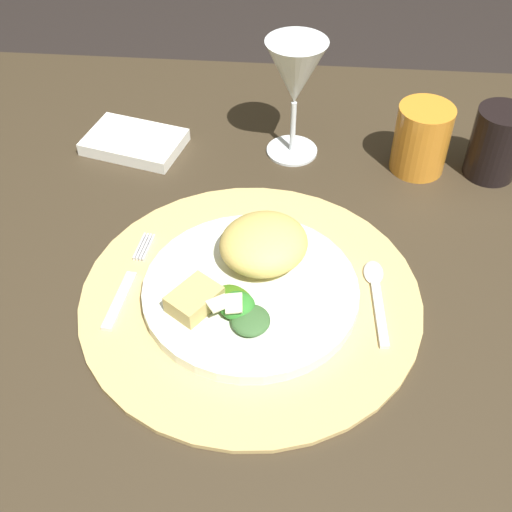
{
  "coord_description": "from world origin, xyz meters",
  "views": [
    {
      "loc": [
        -0.0,
        -0.55,
        1.31
      ],
      "look_at": [
        -0.05,
        0.0,
        0.76
      ],
      "focal_mm": 46.34,
      "sensor_mm": 36.0,
      "label": 1
    }
  ],
  "objects_px": {
    "amber_tumbler": "(423,139)",
    "dark_tumbler": "(498,143)",
    "dining_table": "(292,338)",
    "spoon": "(377,287)",
    "wine_glass": "(297,76)",
    "fork": "(129,284)",
    "dinner_plate": "(252,291)",
    "napkin": "(136,142)"
  },
  "relations": [
    {
      "from": "napkin",
      "to": "amber_tumbler",
      "type": "distance_m",
      "value": 0.41
    },
    {
      "from": "fork",
      "to": "spoon",
      "type": "xyz_separation_m",
      "value": [
        0.29,
        0.02,
        0.0
      ]
    },
    {
      "from": "dining_table",
      "to": "napkin",
      "type": "xyz_separation_m",
      "value": [
        -0.24,
        0.23,
        0.13
      ]
    },
    {
      "from": "napkin",
      "to": "dinner_plate",
      "type": "bearing_deg",
      "value": -55.08
    },
    {
      "from": "dark_tumbler",
      "to": "dinner_plate",
      "type": "bearing_deg",
      "value": -139.62
    },
    {
      "from": "dinner_plate",
      "to": "dining_table",
      "type": "bearing_deg",
      "value": 43.37
    },
    {
      "from": "wine_glass",
      "to": "amber_tumbler",
      "type": "relative_size",
      "value": 1.78
    },
    {
      "from": "napkin",
      "to": "wine_glass",
      "type": "height_order",
      "value": "wine_glass"
    },
    {
      "from": "dinner_plate",
      "to": "wine_glass",
      "type": "height_order",
      "value": "wine_glass"
    },
    {
      "from": "napkin",
      "to": "amber_tumbler",
      "type": "relative_size",
      "value": 1.42
    },
    {
      "from": "dining_table",
      "to": "dinner_plate",
      "type": "distance_m",
      "value": 0.15
    },
    {
      "from": "spoon",
      "to": "dark_tumbler",
      "type": "bearing_deg",
      "value": 55.2
    },
    {
      "from": "fork",
      "to": "dining_table",
      "type": "bearing_deg",
      "value": 12.49
    },
    {
      "from": "amber_tumbler",
      "to": "napkin",
      "type": "bearing_deg",
      "value": 178.07
    },
    {
      "from": "amber_tumbler",
      "to": "dinner_plate",
      "type": "bearing_deg",
      "value": -128.21
    },
    {
      "from": "spoon",
      "to": "amber_tumbler",
      "type": "height_order",
      "value": "amber_tumbler"
    },
    {
      "from": "dark_tumbler",
      "to": "wine_glass",
      "type": "bearing_deg",
      "value": 174.59
    },
    {
      "from": "fork",
      "to": "amber_tumbler",
      "type": "relative_size",
      "value": 1.6
    },
    {
      "from": "dark_tumbler",
      "to": "fork",
      "type": "bearing_deg",
      "value": -150.18
    },
    {
      "from": "dining_table",
      "to": "amber_tumbler",
      "type": "bearing_deg",
      "value": 53.85
    },
    {
      "from": "spoon",
      "to": "dinner_plate",
      "type": "bearing_deg",
      "value": -170.81
    },
    {
      "from": "napkin",
      "to": "spoon",
      "type": "bearing_deg",
      "value": -37.26
    },
    {
      "from": "fork",
      "to": "wine_glass",
      "type": "distance_m",
      "value": 0.35
    },
    {
      "from": "spoon",
      "to": "wine_glass",
      "type": "xyz_separation_m",
      "value": [
        -0.11,
        0.27,
        0.11
      ]
    },
    {
      "from": "fork",
      "to": "napkin",
      "type": "relative_size",
      "value": 1.13
    },
    {
      "from": "dinner_plate",
      "to": "napkin",
      "type": "xyz_separation_m",
      "value": [
        -0.2,
        0.28,
        -0.0
      ]
    },
    {
      "from": "fork",
      "to": "napkin",
      "type": "height_order",
      "value": "napkin"
    },
    {
      "from": "dinner_plate",
      "to": "wine_glass",
      "type": "distance_m",
      "value": 0.31
    },
    {
      "from": "amber_tumbler",
      "to": "dark_tumbler",
      "type": "height_order",
      "value": "dark_tumbler"
    },
    {
      "from": "wine_glass",
      "to": "fork",
      "type": "bearing_deg",
      "value": -121.84
    },
    {
      "from": "dining_table",
      "to": "fork",
      "type": "height_order",
      "value": "fork"
    },
    {
      "from": "wine_glass",
      "to": "amber_tumbler",
      "type": "height_order",
      "value": "wine_glass"
    },
    {
      "from": "dinner_plate",
      "to": "dark_tumbler",
      "type": "height_order",
      "value": "dark_tumbler"
    },
    {
      "from": "fork",
      "to": "wine_glass",
      "type": "relative_size",
      "value": 0.9
    },
    {
      "from": "fork",
      "to": "spoon",
      "type": "relative_size",
      "value": 1.17
    },
    {
      "from": "napkin",
      "to": "dining_table",
      "type": "bearing_deg",
      "value": -43.78
    },
    {
      "from": "dining_table",
      "to": "spoon",
      "type": "height_order",
      "value": "spoon"
    },
    {
      "from": "dining_table",
      "to": "amber_tumbler",
      "type": "relative_size",
      "value": 14.06
    },
    {
      "from": "napkin",
      "to": "dark_tumbler",
      "type": "xyz_separation_m",
      "value": [
        0.5,
        -0.02,
        0.04
      ]
    },
    {
      "from": "dinner_plate",
      "to": "amber_tumbler",
      "type": "relative_size",
      "value": 2.54
    },
    {
      "from": "amber_tumbler",
      "to": "dark_tumbler",
      "type": "bearing_deg",
      "value": -2.17
    },
    {
      "from": "dining_table",
      "to": "spoon",
      "type": "bearing_deg",
      "value": -13.79
    }
  ]
}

